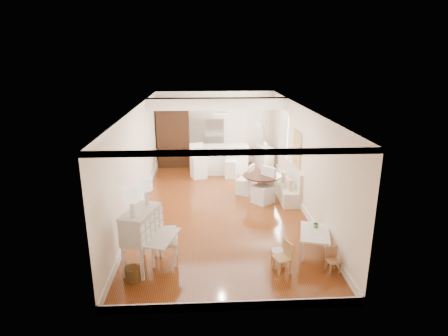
{
  "coord_description": "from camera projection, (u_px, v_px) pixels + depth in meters",
  "views": [
    {
      "loc": [
        -0.43,
        -9.79,
        4.13
      ],
      "look_at": [
        0.11,
        0.3,
        1.05
      ],
      "focal_mm": 30.0,
      "sensor_mm": 36.0,
      "label": 1
    }
  ],
  "objects": [
    {
      "name": "kids_chair_a",
      "position": [
        282.0,
        257.0,
        7.32
      ],
      "size": [
        0.39,
        0.39,
        0.64
      ],
      "primitive_type": "cube",
      "rotation": [
        0.0,
        0.0,
        -1.25
      ],
      "color": "tan",
      "rests_on": "ground"
    },
    {
      "name": "banquette",
      "position": [
        287.0,
        183.0,
        11.02
      ],
      "size": [
        0.52,
        1.6,
        0.98
      ],
      "primitive_type": "cube",
      "color": "silver",
      "rests_on": "ground"
    },
    {
      "name": "bar_stool_right",
      "position": [
        231.0,
        164.0,
        12.93
      ],
      "size": [
        0.44,
        0.44,
        0.98
      ],
      "primitive_type": "cube",
      "rotation": [
        0.0,
        0.0,
        -0.14
      ],
      "color": "white",
      "rests_on": "ground"
    },
    {
      "name": "breakfast_counter",
      "position": [
        219.0,
        160.0,
        13.4
      ],
      "size": [
        2.05,
        0.65,
        1.03
      ],
      "primitive_type": "cube",
      "color": "white",
      "rests_on": "ground"
    },
    {
      "name": "pencil_cup",
      "position": [
        316.0,
        225.0,
        8.18
      ],
      "size": [
        0.12,
        0.12,
        0.09
      ],
      "primitive_type": "imported",
      "rotation": [
        0.0,
        0.0,
        -0.01
      ],
      "color": "#518B5B",
      "rests_on": "kids_table"
    },
    {
      "name": "slip_chair_far",
      "position": [
        245.0,
        179.0,
        11.44
      ],
      "size": [
        0.61,
        0.6,
        0.93
      ],
      "primitive_type": "cube",
      "rotation": [
        0.0,
        0.0,
        -2.02
      ],
      "color": "silver",
      "rests_on": "ground"
    },
    {
      "name": "dining_table",
      "position": [
        262.0,
        187.0,
        11.01
      ],
      "size": [
        1.24,
        1.24,
        0.76
      ],
      "primitive_type": "cylinder",
      "rotation": [
        0.0,
        0.0,
        -0.12
      ],
      "color": "#3E1E14",
      "rests_on": "ground"
    },
    {
      "name": "pantry_cabinet",
      "position": [
        173.0,
        136.0,
        14.16
      ],
      "size": [
        1.2,
        0.6,
        2.3
      ],
      "primitive_type": "cube",
      "color": "#381E11",
      "rests_on": "ground"
    },
    {
      "name": "room",
      "position": [
        221.0,
        136.0,
        10.32
      ],
      "size": [
        9.0,
        9.04,
        2.82
      ],
      "color": "brown",
      "rests_on": "ground"
    },
    {
      "name": "branch_vase",
      "position": [
        265.0,
        143.0,
        13.81
      ],
      "size": [
        0.2,
        0.2,
        0.2
      ],
      "primitive_type": "imported",
      "rotation": [
        0.0,
        0.0,
        -0.03
      ],
      "color": "silver",
      "rests_on": "sideboard"
    },
    {
      "name": "kids_chair_c",
      "position": [
        333.0,
        260.0,
        7.34
      ],
      "size": [
        0.28,
        0.28,
        0.52
      ],
      "primitive_type": "cube",
      "rotation": [
        0.0,
        0.0,
        0.14
      ],
      "color": "#A6734B",
      "rests_on": "ground"
    },
    {
      "name": "kids_chair_b",
      "position": [
        278.0,
        250.0,
        7.68
      ],
      "size": [
        0.27,
        0.27,
        0.55
      ],
      "primitive_type": "cube",
      "rotation": [
        0.0,
        0.0,
        -1.55
      ],
      "color": "tan",
      "rests_on": "ground"
    },
    {
      "name": "fridge",
      "position": [
        224.0,
        142.0,
        14.3
      ],
      "size": [
        0.75,
        0.65,
        1.8
      ],
      "primitive_type": "imported",
      "color": "silver",
      "rests_on": "ground"
    },
    {
      "name": "bar_stool_left",
      "position": [
        198.0,
        161.0,
        12.91
      ],
      "size": [
        0.61,
        0.61,
        1.2
      ],
      "primitive_type": "cube",
      "rotation": [
        0.0,
        0.0,
        0.32
      ],
      "color": "white",
      "rests_on": "ground"
    },
    {
      "name": "slip_chair_near",
      "position": [
        263.0,
        186.0,
        10.72
      ],
      "size": [
        0.72,
        0.71,
        1.05
      ],
      "primitive_type": "cube",
      "rotation": [
        0.0,
        0.0,
        -0.87
      ],
      "color": "silver",
      "rests_on": "ground"
    },
    {
      "name": "wicker_basket",
      "position": [
        133.0,
        274.0,
        7.09
      ],
      "size": [
        0.35,
        0.35,
        0.29
      ],
      "primitive_type": "cylinder",
      "rotation": [
        0.0,
        0.0,
        0.26
      ],
      "color": "#55391A",
      "rests_on": "ground"
    },
    {
      "name": "kids_table",
      "position": [
        314.0,
        242.0,
        8.06
      ],
      "size": [
        0.84,
        1.12,
        0.5
      ],
      "primitive_type": "cube",
      "rotation": [
        0.0,
        0.0,
        -0.26
      ],
      "color": "white",
      "rests_on": "ground"
    },
    {
      "name": "sideboard",
      "position": [
        263.0,
        157.0,
        13.98
      ],
      "size": [
        0.68,
        1.0,
        0.88
      ],
      "primitive_type": "cube",
      "rotation": [
        0.0,
        0.0,
        0.33
      ],
      "color": "beige",
      "rests_on": "ground"
    },
    {
      "name": "gustavian_armchair",
      "position": [
        165.0,
        240.0,
        7.65
      ],
      "size": [
        0.58,
        0.58,
        0.99
      ],
      "primitive_type": "cube",
      "rotation": [
        0.0,
        0.0,
        1.6
      ],
      "color": "white",
      "rests_on": "ground"
    },
    {
      "name": "secretary_bureau",
      "position": [
        142.0,
        239.0,
        7.42
      ],
      "size": [
        1.21,
        1.22,
        1.24
      ],
      "primitive_type": "cube",
      "rotation": [
        0.0,
        0.0,
        -0.29
      ],
      "color": "beige",
      "rests_on": "ground"
    }
  ]
}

